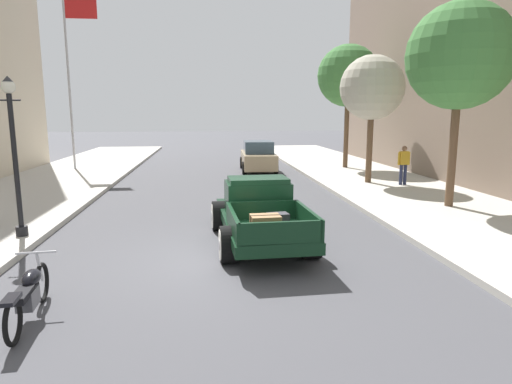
{
  "coord_description": "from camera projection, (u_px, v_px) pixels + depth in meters",
  "views": [
    {
      "loc": [
        -0.43,
        -9.35,
        3.13
      ],
      "look_at": [
        0.91,
        2.56,
        1.0
      ],
      "focal_mm": 31.04,
      "sensor_mm": 36.0,
      "label": 1
    }
  ],
  "objects": [
    {
      "name": "car_background_tan",
      "position": [
        258.0,
        157.0,
        24.31
      ],
      "size": [
        1.98,
        4.36,
        1.65
      ],
      "color": "tan",
      "rests_on": "ground"
    },
    {
      "name": "street_tree_second",
      "position": [
        372.0,
        88.0,
        18.76
      ],
      "size": [
        2.72,
        2.72,
        5.43
      ],
      "color": "brown",
      "rests_on": "sidewalk_right"
    },
    {
      "name": "street_tree_third",
      "position": [
        348.0,
        76.0,
        24.0
      ],
      "size": [
        3.34,
        3.34,
        6.67
      ],
      "color": "brown",
      "rests_on": "sidewalk_right"
    },
    {
      "name": "street_lamp_near",
      "position": [
        14.0,
        145.0,
        10.56
      ],
      "size": [
        0.5,
        0.32,
        3.85
      ],
      "color": "black",
      "rests_on": "sidewalk_left"
    },
    {
      "name": "motorcycle_parked",
      "position": [
        28.0,
        293.0,
        6.7
      ],
      "size": [
        0.62,
        2.12,
        0.93
      ],
      "color": "black",
      "rests_on": "ground"
    },
    {
      "name": "flagpole",
      "position": [
        72.0,
        63.0,
        23.32
      ],
      "size": [
        1.74,
        0.16,
        9.16
      ],
      "color": "#B2B2B7",
      "rests_on": "sidewalk_left"
    },
    {
      "name": "ground_plane",
      "position": [
        228.0,
        258.0,
        9.74
      ],
      "size": [
        140.0,
        140.0,
        0.0
      ],
      "primitive_type": "plane",
      "color": "#47474C"
    },
    {
      "name": "street_tree_nearest",
      "position": [
        460.0,
        56.0,
        13.66
      ],
      "size": [
        3.3,
        3.3,
        6.39
      ],
      "color": "brown",
      "rests_on": "sidewalk_right"
    },
    {
      "name": "hotrod_truck_dark_green",
      "position": [
        258.0,
        211.0,
        10.97
      ],
      "size": [
        2.34,
        5.0,
        1.58
      ],
      "color": "black",
      "rests_on": "ground"
    },
    {
      "name": "pedestrian_sidewalk_right",
      "position": [
        404.0,
        163.0,
        18.61
      ],
      "size": [
        0.53,
        0.22,
        1.65
      ],
      "color": "#232847",
      "rests_on": "sidewalk_right"
    }
  ]
}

